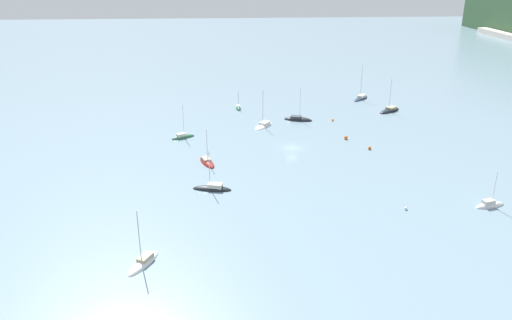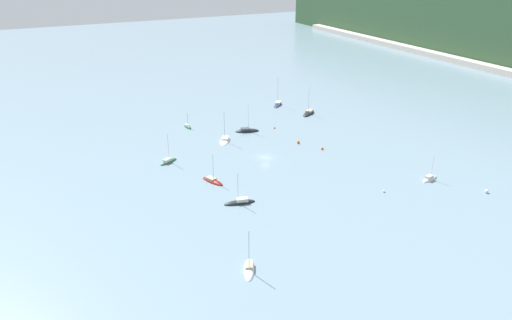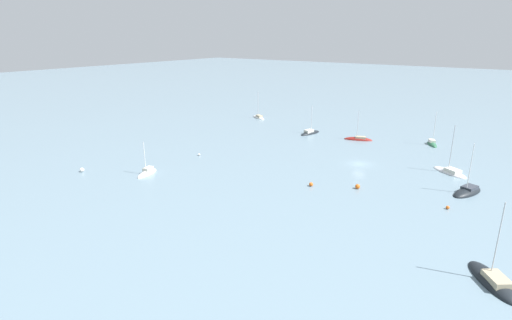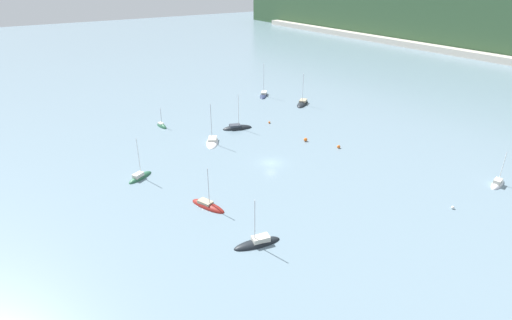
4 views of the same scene
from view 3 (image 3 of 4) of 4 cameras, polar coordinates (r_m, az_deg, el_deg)
name	(u,v)px [view 3 (image 3 of 4)]	position (r m, az deg, el deg)	size (l,w,h in m)	color
ground_plane	(359,164)	(90.59, 14.55, -0.56)	(600.00, 600.00, 0.00)	slate
sailboat_0	(492,282)	(55.02, 30.68, -14.76)	(7.49, 8.58, 10.76)	black
sailboat_1	(467,192)	(81.33, 27.95, -4.12)	(5.19, 8.40, 10.24)	black
sailboat_2	(432,144)	(112.64, 23.84, 2.08)	(4.39, 6.28, 9.38)	#2D6647
sailboat_3	(450,172)	(91.30, 25.98, -1.59)	(8.43, 6.83, 10.52)	silver
sailboat_4	(358,140)	(111.25, 14.40, 2.84)	(7.75, 4.56, 8.56)	maroon
sailboat_5	(310,133)	(115.61, 7.72, 3.81)	(3.68, 7.90, 8.78)	black
sailboat_7	(259,118)	(136.48, 0.37, 6.07)	(7.25, 5.01, 9.57)	white
sailboat_9	(147,173)	(84.39, -15.28, -1.86)	(3.11, 6.16, 7.67)	silver
mooring_buoy_0	(199,155)	(94.52, -8.13, 0.77)	(0.55, 0.55, 0.55)	white
mooring_buoy_1	(82,170)	(90.08, -23.61, -1.30)	(0.89, 0.89, 0.89)	white
mooring_buoy_2	(448,207)	(72.56, 25.70, -6.12)	(0.58, 0.58, 0.58)	orange
mooring_buoy_3	(311,184)	(75.62, 7.87, -3.46)	(0.76, 0.76, 0.76)	orange
mooring_buoy_4	(358,186)	(76.03, 14.30, -3.69)	(0.89, 0.89, 0.89)	orange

